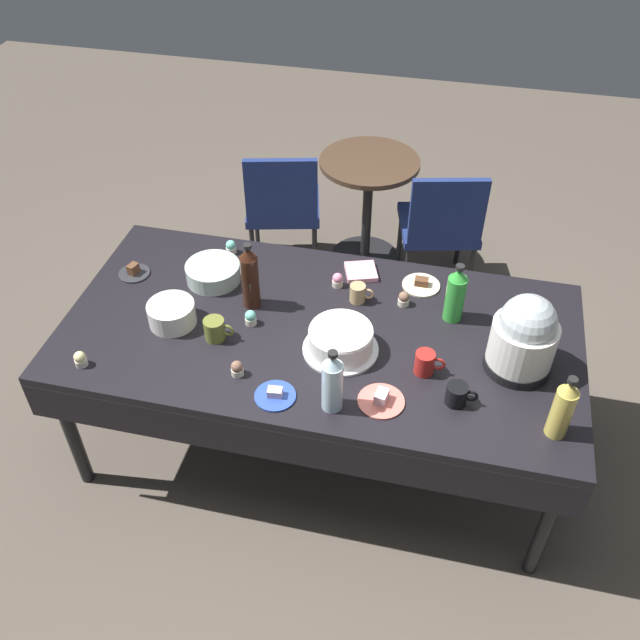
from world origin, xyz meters
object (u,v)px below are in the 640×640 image
ceramic_snack_bowl (172,314)px  cupcake_lemon (231,247)px  cupcake_rose (237,369)px  dessert_plate_cream (421,284)px  frosted_layer_cake (341,340)px  potluck_table (320,339)px  coffee_mug_olive (215,329)px  cupcake_cocoa (251,318)px  coffee_mug_black (457,394)px  dessert_plate_white (538,318)px  cupcake_mint (80,359)px  round_cafe_table (368,192)px  coffee_mug_red (425,363)px  maroon_chair_left (283,203)px  glass_salad_bowl (213,272)px  slow_cooker (524,337)px  coffee_mug_tan (358,293)px  cupcake_vanilla (338,280)px  dessert_plate_charcoal (134,272)px  dessert_plate_coral (381,400)px  soda_bottle_cola (250,277)px  cupcake_berry (404,299)px  maroon_chair_right (441,223)px  soda_bottle_water (332,382)px  dessert_plate_cobalt (275,395)px  soda_bottle_ginger_ale (563,408)px  soda_bottle_lime_soda (456,294)px

ceramic_snack_bowl → cupcake_lemon: size_ratio=3.00×
cupcake_rose → dessert_plate_cream: bearing=48.1°
ceramic_snack_bowl → frosted_layer_cake: bearing=-0.4°
potluck_table → coffee_mug_olive: size_ratio=16.97×
cupcake_cocoa → coffee_mug_black: 0.93m
dessert_plate_white → cupcake_mint: (-1.79, -0.69, 0.02)m
cupcake_lemon → round_cafe_table: (0.49, 1.10, -0.28)m
potluck_table → coffee_mug_red: 0.50m
dessert_plate_white → maroon_chair_left: size_ratio=0.20×
cupcake_cocoa → glass_salad_bowl: bearing=135.8°
slow_cooker → coffee_mug_tan: bearing=159.5°
cupcake_vanilla → coffee_mug_red: 0.64m
ceramic_snack_bowl → dessert_plate_charcoal: size_ratio=1.40×
dessert_plate_coral → soda_bottle_cola: bearing=145.8°
cupcake_berry → cupcake_mint: bearing=-151.3°
dessert_plate_white → maroon_chair_right: bearing=115.1°
slow_cooker → coffee_mug_red: (-0.36, -0.11, -0.11)m
dessert_plate_charcoal → maroon_chair_left: maroon_chair_left is taller
potluck_table → soda_bottle_water: size_ratio=7.70×
soda_bottle_cola → maroon_chair_left: (-0.20, 1.22, -0.41)m
potluck_table → coffee_mug_olive: bearing=-159.8°
cupcake_rose → coffee_mug_red: 0.74m
maroon_chair_left → round_cafe_table: maroon_chair_left is taller
dessert_plate_cobalt → cupcake_rose: (-0.18, 0.08, 0.02)m
cupcake_lemon → soda_bottle_ginger_ale: (1.50, -0.79, 0.10)m
cupcake_cocoa → maroon_chair_left: bearing=99.9°
round_cafe_table → dessert_plate_charcoal: bearing=-122.9°
round_cafe_table → soda_bottle_water: bearing=-84.4°
soda_bottle_cola → soda_bottle_lime_soda: soda_bottle_cola is taller
cupcake_vanilla → soda_bottle_lime_soda: bearing=-10.9°
frosted_layer_cake → cupcake_mint: (-1.00, -0.32, -0.02)m
potluck_table → maroon_chair_left: bearing=112.1°
dessert_plate_charcoal → maroon_chair_right: maroon_chair_right is taller
coffee_mug_red → coffee_mug_olive: size_ratio=0.94×
dessert_plate_cream → coffee_mug_tan: coffee_mug_tan is taller
cupcake_cocoa → coffee_mug_tan: coffee_mug_tan is taller
frosted_layer_cake → coffee_mug_olive: bearing=-175.2°
cupcake_cocoa → maroon_chair_right: (0.71, 1.34, -0.29)m
dessert_plate_coral → dessert_plate_cream: dessert_plate_coral is taller
soda_bottle_cola → coffee_mug_red: soda_bottle_cola is taller
soda_bottle_water → maroon_chair_right: 1.79m
coffee_mug_olive → cupcake_lemon: bearing=102.3°
potluck_table → cupcake_cocoa: cupcake_cocoa is taller
slow_cooker → soda_bottle_lime_soda: slow_cooker is taller
coffee_mug_black → maroon_chair_right: (-0.18, 1.60, -0.30)m
dessert_plate_white → cupcake_berry: 0.58m
cupcake_berry → maroon_chair_left: 1.40m
maroon_chair_right → round_cafe_table: bearing=154.5°
dessert_plate_coral → soda_bottle_lime_soda: 0.60m
cupcake_lemon → dessert_plate_white: bearing=-6.7°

